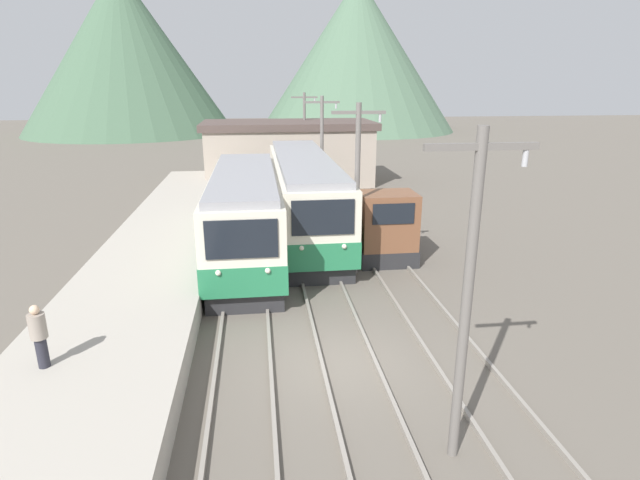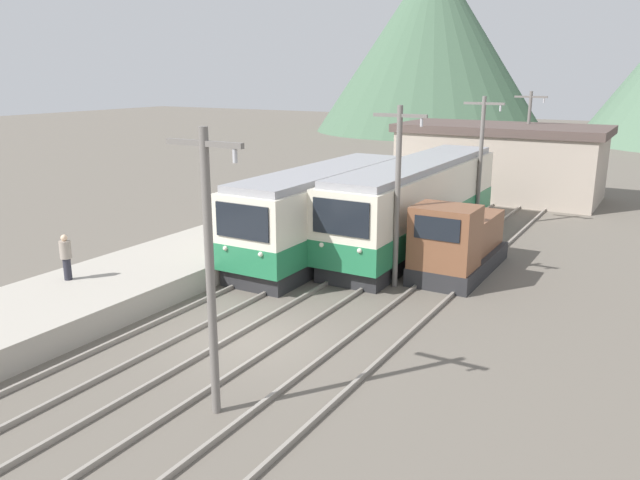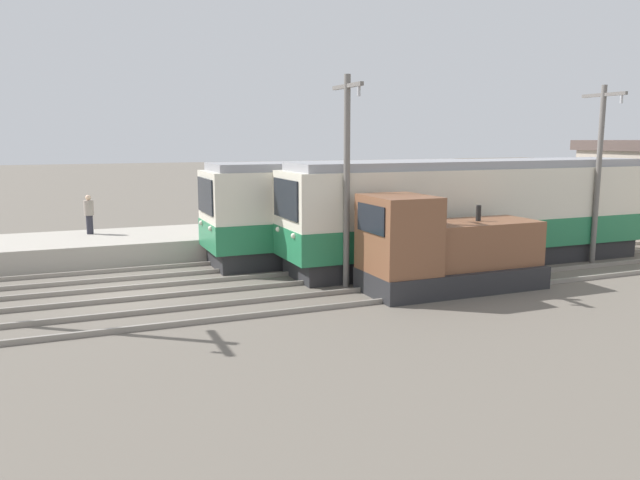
% 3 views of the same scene
% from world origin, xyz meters
% --- Properties ---
extents(ground_plane, '(200.00, 200.00, 0.00)m').
position_xyz_m(ground_plane, '(0.00, 0.00, 0.00)').
color(ground_plane, '#665E54').
extents(platform_left, '(4.50, 54.00, 0.85)m').
position_xyz_m(platform_left, '(-6.25, 0.00, 0.43)').
color(platform_left, '#ADA599').
rests_on(platform_left, ground).
extents(track_left, '(1.54, 60.00, 0.14)m').
position_xyz_m(track_left, '(-2.60, 0.00, 0.07)').
color(track_left, gray).
rests_on(track_left, ground).
extents(track_center, '(1.54, 60.00, 0.14)m').
position_xyz_m(track_center, '(0.20, 0.00, 0.07)').
color(track_center, gray).
rests_on(track_center, ground).
extents(track_right, '(1.54, 60.00, 0.14)m').
position_xyz_m(track_right, '(3.20, 0.00, 0.07)').
color(track_right, gray).
rests_on(track_right, ground).
extents(commuter_train_left, '(2.84, 11.51, 3.78)m').
position_xyz_m(commuter_train_left, '(-2.60, 8.79, 1.75)').
color(commuter_train_left, '#28282B').
rests_on(commuter_train_left, ground).
extents(commuter_train_center, '(2.84, 14.65, 3.87)m').
position_xyz_m(commuter_train_center, '(0.20, 12.39, 1.79)').
color(commuter_train_center, '#28282B').
rests_on(commuter_train_center, ground).
extents(shunting_locomotive, '(2.40, 5.74, 3.00)m').
position_xyz_m(shunting_locomotive, '(3.20, 9.24, 1.21)').
color(shunting_locomotive, '#28282B').
rests_on(shunting_locomotive, ground).
extents(catenary_mast_near, '(2.00, 0.20, 6.58)m').
position_xyz_m(catenary_mast_near, '(1.71, -3.70, 3.60)').
color(catenary_mast_near, slate).
rests_on(catenary_mast_near, ground).
extents(catenary_mast_mid, '(2.00, 0.20, 6.58)m').
position_xyz_m(catenary_mast_mid, '(1.71, 6.60, 3.60)').
color(catenary_mast_mid, slate).
rests_on(catenary_mast_mid, ground).
extents(catenary_mast_far, '(2.00, 0.20, 6.58)m').
position_xyz_m(catenary_mast_far, '(1.71, 16.91, 3.60)').
color(catenary_mast_far, slate).
rests_on(catenary_mast_far, ground).
extents(catenary_mast_distant, '(2.00, 0.20, 6.58)m').
position_xyz_m(catenary_mast_distant, '(1.71, 27.21, 3.60)').
color(catenary_mast_distant, slate).
rests_on(catenary_mast_distant, ground).
extents(person_on_platform, '(0.38, 0.38, 1.58)m').
position_xyz_m(person_on_platform, '(-7.19, -0.64, 1.71)').
color(person_on_platform, '#282833').
rests_on(person_on_platform, platform_left).
extents(station_building, '(12.60, 6.30, 4.55)m').
position_xyz_m(station_building, '(0.38, 26.00, 2.30)').
color(station_building, '#AD9E8E').
rests_on(station_building, ground).
extents(mountain_backdrop, '(65.39, 31.23, 23.04)m').
position_xyz_m(mountain_backdrop, '(-3.28, 69.25, 11.42)').
color(mountain_backdrop, '#517056').
rests_on(mountain_backdrop, ground).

